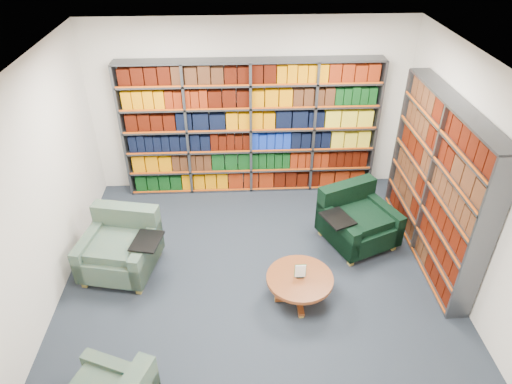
{
  "coord_description": "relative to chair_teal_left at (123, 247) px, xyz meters",
  "views": [
    {
      "loc": [
        -0.24,
        -4.25,
        4.27
      ],
      "look_at": [
        0.0,
        0.6,
        1.05
      ],
      "focal_mm": 32.0,
      "sensor_mm": 36.0,
      "label": 1
    }
  ],
  "objects": [
    {
      "name": "room_shell",
      "position": [
        1.78,
        -0.46,
        1.07
      ],
      "size": [
        5.02,
        5.02,
        2.82
      ],
      "color": "black",
      "rests_on": "ground"
    },
    {
      "name": "bookshelf_back",
      "position": [
        1.78,
        1.88,
        0.77
      ],
      "size": [
        4.0,
        0.28,
        2.2
      ],
      "color": "#47494F",
      "rests_on": "ground"
    },
    {
      "name": "bookshelf_right",
      "position": [
        4.12,
        0.14,
        0.77
      ],
      "size": [
        0.28,
        2.5,
        2.2
      ],
      "color": "#47494F",
      "rests_on": "ground"
    },
    {
      "name": "chair_teal_left",
      "position": [
        0.0,
        0.0,
        0.0
      ],
      "size": [
        1.14,
        1.05,
        0.81
      ],
      "color": "#032A3C",
      "rests_on": "ground"
    },
    {
      "name": "chair_green_right",
      "position": [
        3.21,
        0.42,
        -0.0
      ],
      "size": [
        1.19,
        1.16,
        0.81
      ],
      "color": "black",
      "rests_on": "ground"
    },
    {
      "name": "coffee_table",
      "position": [
        2.26,
        -0.74,
        -0.02
      ],
      "size": [
        0.81,
        0.81,
        0.57
      ],
      "color": "brown",
      "rests_on": "ground"
    }
  ]
}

